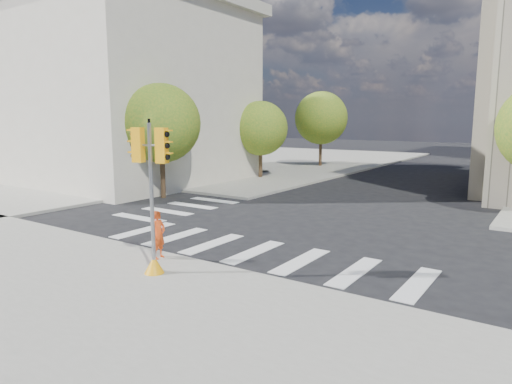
# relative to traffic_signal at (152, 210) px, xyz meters

# --- Properties ---
(ground) EXTENTS (160.00, 160.00, 0.00)m
(ground) POSITION_rel_traffic_signal_xyz_m (0.98, 5.67, -1.96)
(ground) COLOR black
(ground) RESTS_ON ground
(sidewalk_far_left) EXTENTS (28.00, 40.00, 0.15)m
(sidewalk_far_left) POSITION_rel_traffic_signal_xyz_m (-19.02, 31.67, -1.89)
(sidewalk_far_left) COLOR gray
(sidewalk_far_left) RESTS_ON ground
(classical_building) EXTENTS (19.00, 15.00, 12.70)m
(classical_building) POSITION_rel_traffic_signal_xyz_m (-19.02, 13.67, 4.48)
(classical_building) COLOR beige
(classical_building) RESTS_ON ground
(tree_lw_near) EXTENTS (4.40, 4.40, 6.41)m
(tree_lw_near) POSITION_rel_traffic_signal_xyz_m (-9.52, 9.67, 2.24)
(tree_lw_near) COLOR #382616
(tree_lw_near) RESTS_ON ground
(tree_lw_mid) EXTENTS (4.00, 4.00, 5.77)m
(tree_lw_mid) POSITION_rel_traffic_signal_xyz_m (-9.52, 19.67, 1.80)
(tree_lw_mid) COLOR #382616
(tree_lw_mid) RESTS_ON ground
(tree_lw_far) EXTENTS (4.80, 4.80, 6.95)m
(tree_lw_far) POSITION_rel_traffic_signal_xyz_m (-9.52, 29.67, 2.58)
(tree_lw_far) COLOR #382616
(tree_lw_far) RESTS_ON ground
(traffic_signal) EXTENTS (1.08, 0.56, 4.30)m
(traffic_signal) POSITION_rel_traffic_signal_xyz_m (0.00, 0.00, 0.00)
(traffic_signal) COLOR orange
(traffic_signal) RESTS_ON sidewalk_near
(photographer) EXTENTS (0.43, 0.59, 1.50)m
(photographer) POSITION_rel_traffic_signal_xyz_m (-0.92, 1.07, -1.06)
(photographer) COLOR #E54915
(photographer) RESTS_ON sidewalk_near
(planter_wall) EXTENTS (5.73, 2.58, 0.50)m
(planter_wall) POSITION_rel_traffic_signal_xyz_m (-14.02, 8.68, -1.56)
(planter_wall) COLOR silver
(planter_wall) RESTS_ON sidewalk_left_near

